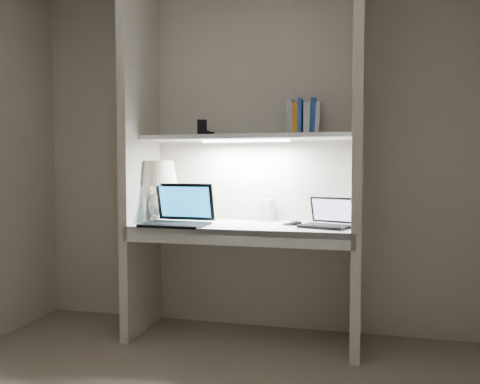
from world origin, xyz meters
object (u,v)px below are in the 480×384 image
(table_lamp, at_px, (157,180))
(speaker, at_px, (265,210))
(laptop_netbook, at_px, (328,220))
(book_row, at_px, (303,118))
(laptop_main, at_px, (179,216))

(table_lamp, bearing_deg, speaker, 10.66)
(laptop_netbook, distance_m, book_row, 0.71)
(table_lamp, xyz_separation_m, laptop_netbook, (1.20, -0.10, -0.24))
(table_lamp, height_order, laptop_main, table_lamp)
(laptop_netbook, bearing_deg, laptop_main, -154.66)
(table_lamp, bearing_deg, laptop_netbook, -4.66)
(laptop_main, bearing_deg, book_row, 22.65)
(laptop_main, height_order, book_row, book_row)
(laptop_main, bearing_deg, table_lamp, 142.35)
(table_lamp, bearing_deg, laptop_main, -40.35)
(laptop_netbook, relative_size, speaker, 2.35)
(table_lamp, height_order, speaker, table_lamp)
(laptop_main, distance_m, laptop_netbook, 0.97)
(laptop_main, relative_size, laptop_netbook, 1.17)
(table_lamp, relative_size, laptop_netbook, 1.18)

